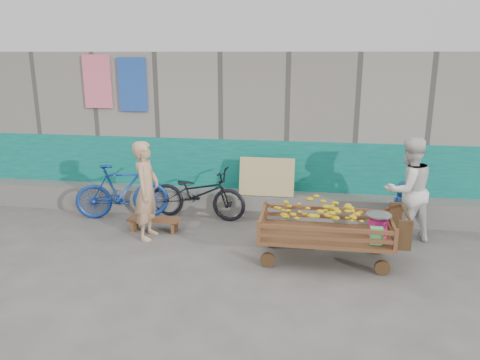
% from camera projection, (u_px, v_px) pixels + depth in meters
% --- Properties ---
extents(ground, '(80.00, 80.00, 0.00)m').
position_uv_depth(ground, '(229.00, 270.00, 6.64)').
color(ground, '#55514D').
rests_on(ground, ground).
extents(building_wall, '(12.00, 3.50, 3.00)m').
position_uv_depth(building_wall, '(262.00, 125.00, 10.11)').
color(building_wall, gray).
rests_on(building_wall, ground).
extents(banana_cart, '(2.09, 0.95, 0.89)m').
position_uv_depth(banana_cart, '(323.00, 222.00, 6.79)').
color(banana_cart, brown).
rests_on(banana_cart, ground).
extents(bench, '(0.90, 0.27, 0.23)m').
position_uv_depth(bench, '(154.00, 222.00, 8.06)').
color(bench, brown).
rests_on(bench, ground).
extents(vendor_man, '(0.39, 0.60, 1.63)m').
position_uv_depth(vendor_man, '(147.00, 190.00, 7.61)').
color(vendor_man, tan).
rests_on(vendor_man, ground).
extents(woman, '(1.04, 0.96, 1.72)m').
position_uv_depth(woman, '(408.00, 190.00, 7.47)').
color(woman, white).
rests_on(woman, ground).
extents(child, '(0.52, 0.42, 0.92)m').
position_uv_depth(child, '(403.00, 208.00, 7.84)').
color(child, '#1D4890').
rests_on(child, ground).
extents(bicycle_dark, '(1.87, 0.82, 0.95)m').
position_uv_depth(bicycle_dark, '(198.00, 193.00, 8.61)').
color(bicycle_dark, black).
rests_on(bicycle_dark, ground).
extents(bicycle_blue, '(1.76, 0.93, 1.02)m').
position_uv_depth(bicycle_blue, '(122.00, 191.00, 8.62)').
color(bicycle_blue, '#183F9E').
rests_on(bicycle_blue, ground).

